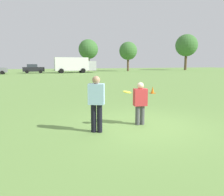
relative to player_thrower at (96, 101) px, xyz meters
The scene contains 10 objects.
ground_plane 1.94m from the player_thrower, ahead, with size 148.46×148.46×0.00m, color #6B9347.
player_thrower is the anchor object (origin of this frame).
player_defender 1.66m from the player_thrower, 10.08° to the left, with size 0.48×0.32×1.46m.
frisbee 1.14m from the player_thrower, 10.88° to the left, with size 0.27×0.27×0.09m.
traffic_cone 9.30m from the player_thrower, 49.11° to the left, with size 0.32×0.32×0.48m.
parked_car_center 41.91m from the player_thrower, 91.86° to the left, with size 4.24×2.28×1.82m.
box_truck 40.81m from the player_thrower, 80.44° to the left, with size 8.55×3.13×3.18m.
tree_west_maple 49.87m from the player_thrower, 76.20° to the left, with size 4.84×4.84×7.86m.
tree_center_elm 50.02m from the player_thrower, 64.74° to the left, with size 4.48×4.48×7.29m.
tree_east_birch 62.54m from the player_thrower, 49.35° to the left, with size 6.27×6.27×10.19m.
Camera 1 is at (-3.47, -6.47, 2.11)m, focal length 35.30 mm.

